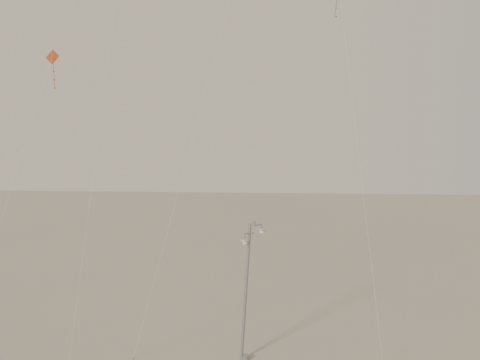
{
  "coord_description": "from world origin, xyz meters",
  "views": [
    {
      "loc": [
        4.43,
        -24.21,
        14.22
      ],
      "look_at": [
        2.51,
        5.0,
        10.93
      ],
      "focal_mm": 40.0,
      "sensor_mm": 36.0,
      "label": 1
    }
  ],
  "objects": [
    {
      "name": "kite_3",
      "position": [
        -7.1,
        -0.15,
        13.13
      ],
      "size": [
        4.23,
        5.69,
        17.55
      ],
      "rotation": [
        0.0,
        0.0,
        0.18
      ],
      "color": "#9F3417",
      "rests_on": "ground"
    },
    {
      "name": "street_lamp",
      "position": [
        2.87,
        6.21,
        4.48
      ],
      "size": [
        1.51,
        1.06,
        8.4
      ],
      "color": "#95989D",
      "rests_on": "ground"
    },
    {
      "name": "kite_4",
      "position": [
        8.64,
        8.19,
        17.63
      ],
      "size": [
        2.64,
        5.52,
        22.67
      ],
      "rotation": [
        0.0,
        0.0,
        2.11
      ],
      "color": "#302A28",
      "rests_on": "ground"
    },
    {
      "name": "kite_1",
      "position": [
        -5.0,
        7.71,
        21.2
      ],
      "size": [
        1.93,
        8.87,
        28.22
      ],
      "rotation": [
        0.0,
        0.0,
        -0.67
      ],
      "color": "#302A28",
      "rests_on": "ground"
    }
  ]
}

